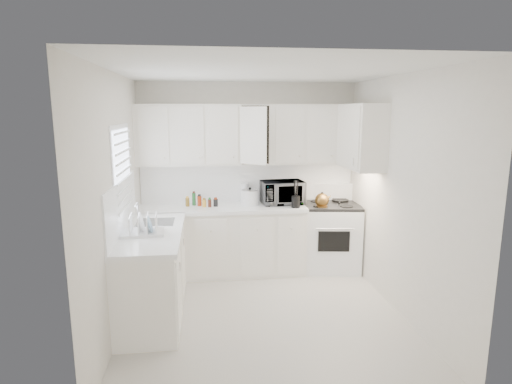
{
  "coord_description": "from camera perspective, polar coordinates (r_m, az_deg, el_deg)",
  "views": [
    {
      "loc": [
        -0.6,
        -4.29,
        2.22
      ],
      "look_at": [
        0.0,
        0.7,
        1.25
      ],
      "focal_mm": 29.71,
      "sensor_mm": 36.0,
      "label": 1
    }
  ],
  "objects": [
    {
      "name": "wall_left",
      "position": [
        4.48,
        -18.31,
        -1.5
      ],
      "size": [
        0.0,
        3.2,
        3.2
      ],
      "primitive_type": "plane",
      "rotation": [
        1.57,
        0.0,
        1.57
      ],
      "color": "white",
      "rests_on": "ground"
    },
    {
      "name": "dish_rack",
      "position": [
        4.56,
        -15.05,
        -4.07
      ],
      "size": [
        0.45,
        0.35,
        0.24
      ],
      "primitive_type": null,
      "rotation": [
        0.0,
        0.0,
        0.07
      ],
      "color": "white",
      "rests_on": "countertop_left"
    },
    {
      "name": "countertop_left",
      "position": [
        4.71,
        -13.85,
        -5.37
      ],
      "size": [
        0.64,
        1.62,
        0.05
      ],
      "primitive_type": "cube",
      "color": "white",
      "rests_on": "lower_cabinets_left"
    },
    {
      "name": "backsplash_left",
      "position": [
        4.68,
        -17.66,
        -1.87
      ],
      "size": [
        0.02,
        1.6,
        0.55
      ],
      "primitive_type": "cube",
      "color": "white",
      "rests_on": "wall_left"
    },
    {
      "name": "floor",
      "position": [
        4.86,
        1.03,
        -16.22
      ],
      "size": [
        3.2,
        3.2,
        0.0
      ],
      "primitive_type": "plane",
      "color": "silver",
      "rests_on": "ground"
    },
    {
      "name": "spice_left_1",
      "position": [
        5.75,
        -8.46,
        -1.29
      ],
      "size": [
        0.06,
        0.06,
        0.13
      ],
      "primitive_type": "cylinder",
      "color": "#22682E",
      "rests_on": "countertop_back"
    },
    {
      "name": "window_blinds",
      "position": [
        4.77,
        -17.44,
        2.34
      ],
      "size": [
        0.06,
        0.96,
        1.06
      ],
      "primitive_type": null,
      "color": "white",
      "rests_on": "wall_left"
    },
    {
      "name": "stove",
      "position": [
        6.06,
        9.98,
        -4.74
      ],
      "size": [
        0.86,
        0.74,
        1.2
      ],
      "primitive_type": null,
      "rotation": [
        0.0,
        0.0,
        -0.14
      ],
      "color": "white",
      "rests_on": "floor"
    },
    {
      "name": "ceiling",
      "position": [
        4.35,
        1.15,
        15.94
      ],
      "size": [
        3.2,
        3.2,
        0.0
      ],
      "primitive_type": "plane",
      "rotation": [
        3.14,
        0.0,
        0.0
      ],
      "color": "white",
      "rests_on": "ground"
    },
    {
      "name": "microwave",
      "position": [
        5.84,
        3.58,
        0.28
      ],
      "size": [
        0.6,
        0.37,
        0.39
      ],
      "primitive_type": "imported",
      "rotation": [
        0.0,
        0.0,
        0.09
      ],
      "color": "gray",
      "rests_on": "countertop_back"
    },
    {
      "name": "spice_left_4",
      "position": [
        5.83,
        -6.23,
        -1.06
      ],
      "size": [
        0.06,
        0.06,
        0.13
      ],
      "primitive_type": "cylinder",
      "color": "#4C2115",
      "rests_on": "countertop_back"
    },
    {
      "name": "countertop_back",
      "position": [
        5.73,
        -4.59,
        -2.17
      ],
      "size": [
        2.24,
        0.64,
        0.05
      ],
      "primitive_type": "cube",
      "color": "white",
      "rests_on": "lower_cabinets_back"
    },
    {
      "name": "spice_left_3",
      "position": [
        5.74,
        -6.96,
        -1.26
      ],
      "size": [
        0.06,
        0.06,
        0.13
      ],
      "primitive_type": "cylinder",
      "color": "gold",
      "rests_on": "countertop_back"
    },
    {
      "name": "rice_cooker",
      "position": [
        5.77,
        -0.83,
        -0.55
      ],
      "size": [
        0.26,
        0.26,
        0.24
      ],
      "primitive_type": null,
      "rotation": [
        0.0,
        0.0,
        0.08
      ],
      "color": "white",
      "rests_on": "countertop_back"
    },
    {
      "name": "spice_left_2",
      "position": [
        5.83,
        -7.7,
        -1.09
      ],
      "size": [
        0.06,
        0.06,
        0.13
      ],
      "primitive_type": "cylinder",
      "color": "#AA3816",
      "rests_on": "countertop_back"
    },
    {
      "name": "sauce_right_2",
      "position": [
        6.01,
        5.67,
        -0.41
      ],
      "size": [
        0.06,
        0.06,
        0.19
      ],
      "primitive_type": "cylinder",
      "color": "#4C2115",
      "rests_on": "countertop_back"
    },
    {
      "name": "wall_back",
      "position": [
        5.99,
        -1.03,
        2.09
      ],
      "size": [
        3.0,
        0.0,
        3.0
      ],
      "primitive_type": "plane",
      "rotation": [
        1.57,
        0.0,
        0.0
      ],
      "color": "white",
      "rests_on": "ground"
    },
    {
      "name": "wall_front",
      "position": [
        2.9,
        5.5,
        -7.6
      ],
      "size": [
        3.0,
        0.0,
        3.0
      ],
      "primitive_type": "plane",
      "rotation": [
        -1.57,
        0.0,
        0.0
      ],
      "color": "white",
      "rests_on": "ground"
    },
    {
      "name": "upper_cabinets_right",
      "position": [
        5.51,
        13.79,
        3.11
      ],
      "size": [
        0.33,
        0.9,
        0.8
      ],
      "primitive_type": null,
      "color": "white",
      "rests_on": "wall_right"
    },
    {
      "name": "wall_right",
      "position": [
        4.86,
        18.88,
        -0.57
      ],
      "size": [
        0.0,
        3.2,
        3.2
      ],
      "primitive_type": "plane",
      "rotation": [
        1.57,
        0.0,
        -1.57
      ],
      "color": "white",
      "rests_on": "ground"
    },
    {
      "name": "lower_cabinets_back",
      "position": [
        5.86,
        -4.52,
        -6.67
      ],
      "size": [
        2.22,
        0.6,
        0.9
      ],
      "primitive_type": null,
      "color": "white",
      "rests_on": "floor"
    },
    {
      "name": "sauce_right_1",
      "position": [
        5.94,
        5.28,
        -0.53
      ],
      "size": [
        0.06,
        0.06,
        0.19
      ],
      "primitive_type": "cylinder",
      "color": "gold",
      "rests_on": "countertop_back"
    },
    {
      "name": "lower_cabinets_left",
      "position": [
        4.86,
        -13.71,
        -10.76
      ],
      "size": [
        0.6,
        1.6,
        0.9
      ],
      "primitive_type": null,
      "color": "white",
      "rests_on": "floor"
    },
    {
      "name": "spice_left_0",
      "position": [
        5.84,
        -9.17,
        -1.12
      ],
      "size": [
        0.06,
        0.06,
        0.13
      ],
      "primitive_type": "cylinder",
      "color": "olive",
      "rests_on": "countertop_back"
    },
    {
      "name": "tea_kettle",
      "position": [
        5.75,
        8.87,
        -0.95
      ],
      "size": [
        0.24,
        0.2,
        0.22
      ],
      "primitive_type": null,
      "rotation": [
        0.0,
        0.0,
        0.02
      ],
      "color": "olive",
      "rests_on": "stove"
    },
    {
      "name": "upper_cabinets_back",
      "position": [
        5.8,
        -0.87,
        3.8
      ],
      "size": [
        3.0,
        0.33,
        0.8
      ],
      "primitive_type": null,
      "color": "white",
      "rests_on": "wall_back"
    },
    {
      "name": "utensil_crock",
      "position": [
        5.61,
        5.38,
        -0.24
      ],
      "size": [
        0.13,
        0.13,
        0.37
      ],
      "primitive_type": null,
      "rotation": [
        0.0,
        0.0,
        -0.08
      ],
      "color": "black",
      "rests_on": "countertop_back"
    },
    {
      "name": "backsplash_back",
      "position": [
        5.99,
        -1.02,
        1.37
      ],
      "size": [
        2.98,
        0.02,
        0.55
      ],
      "primitive_type": "cube",
      "color": "white",
      "rests_on": "wall_back"
    },
    {
      "name": "spice_left_5",
      "position": [
        5.75,
        -5.47,
        -1.23
      ],
      "size": [
        0.06,
        0.06,
        0.13
      ],
      "primitive_type": "cylinder",
      "color": "black",
      "rests_on": "countertop_back"
    },
    {
      "name": "frying_pan",
      "position": [
        6.17,
        11.26,
        -1.03
      ],
      "size": [
        0.37,
        0.46,
        0.04
      ],
      "primitive_type": null,
      "rotation": [
        0.0,
        0.0,
        -0.37
      ],
      "color": "black",
      "rests_on": "stove"
    },
    {
      "name": "sink",
      "position": [
        5.01,
        -13.45,
        -2.66
      ],
      "size": [
        0.42,
        0.38,
        0.3
      ],
      "primitive_type": null,
      "color": "gray",
      "rests_on": "countertop_left"
    },
    {
      "name": "sauce_right_0",
      "position": [
        5.98,
        4.65,
        -0.43
      ],
      "size": [
        0.06,
        0.06,
        0.19
      ],
      "primitive_type": "cylinder",
      "color": "#AA3816",
      "rests_on": "countertop_back"
    },
    {
      "name": "paper_towel",
      "position": [
        5.94,
        -1.57,
        -0.09
      ],
      "size": [
        0.12,
        0.12,
        0.27
      ],
      "primitive_type": "cylinder",
      "color": "white",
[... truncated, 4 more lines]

